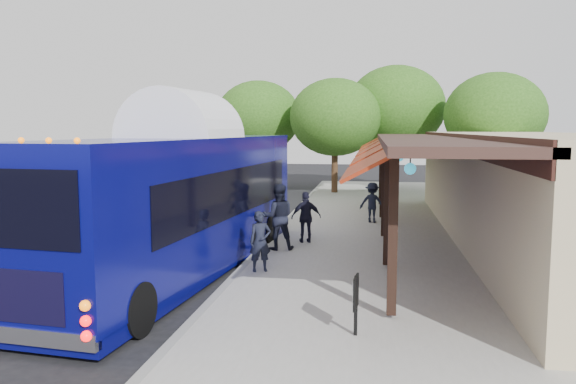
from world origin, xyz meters
The scene contains 15 objects.
ground centered at (0.00, 0.00, 0.00)m, with size 90.00×90.00×0.00m, color black.
sidewalk centered at (5.00, 4.00, 0.07)m, with size 10.00×40.00×0.15m, color #9E9B93.
curb centered at (0.05, 4.00, 0.07)m, with size 0.20×40.00×0.16m, color gray.
station_shelter centered at (8.38, 4.00, 1.85)m, with size 8.15×20.00×3.60m.
coach_bus centered at (-1.45, -0.73, 2.03)m, with size 3.70×12.01×3.78m.
city_bus centered at (-5.41, 0.59, 1.87)m, with size 2.82×12.58×3.38m.
ped_a centered at (0.60, -0.88, 0.92)m, with size 0.56×0.37×1.54m, color black.
ped_b centered at (0.61, 1.75, 1.14)m, with size 0.96×0.75×1.97m, color black.
ped_c centered at (1.32, 2.91, 0.96)m, with size 0.95×0.40×1.62m, color black.
ped_d centered at (3.40, 7.12, 0.92)m, with size 1.00×0.57×1.54m, color black.
sign_board centered at (3.13, -5.00, 0.87)m, with size 0.10×0.48×1.06m.
tree_left centered at (1.26, 17.25, 4.38)m, with size 5.13×5.13×6.57m.
tree_mid centered at (4.69, 19.70, 5.00)m, with size 5.85×5.85×7.49m.
tree_right centered at (9.67, 16.38, 4.46)m, with size 5.23×5.23×6.69m.
tree_far centered at (-3.66, 19.73, 4.47)m, with size 5.24×5.24×6.70m.
Camera 1 is at (3.38, -14.58, 3.76)m, focal length 35.00 mm.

